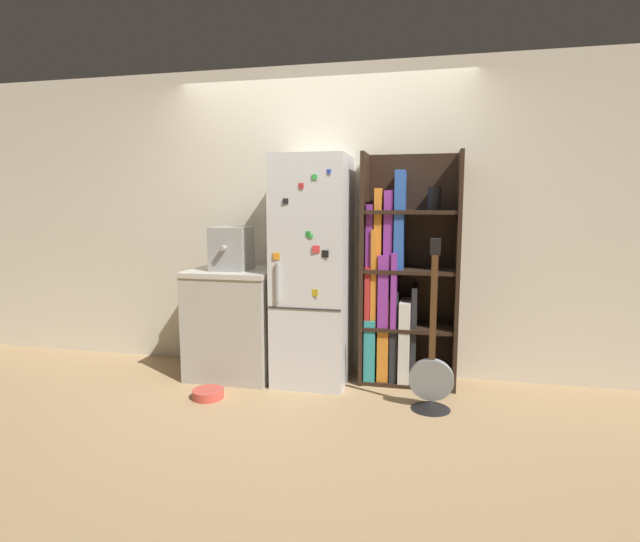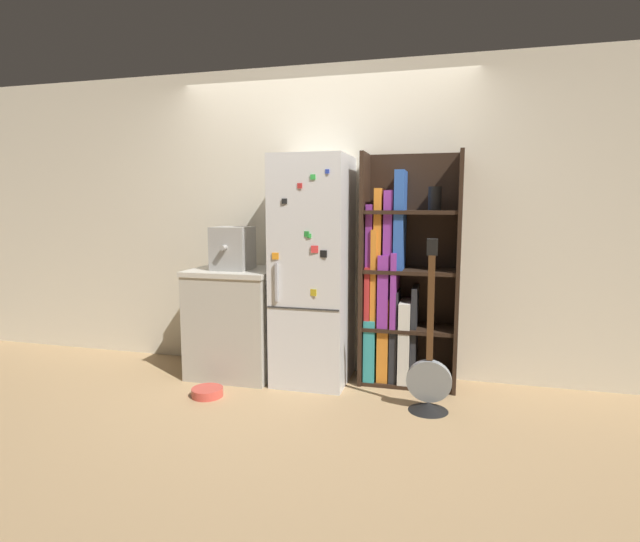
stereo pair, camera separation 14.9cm
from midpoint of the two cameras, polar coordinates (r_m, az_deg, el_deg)
ground_plane at (r=4.12m, az=-0.27°, el=-12.97°), size 16.00×16.00×0.00m
wall_back at (r=4.32m, az=1.36°, el=5.66°), size 8.00×0.05×2.60m
refrigerator at (r=4.03m, az=0.28°, el=0.03°), size 0.58×0.62×1.83m
bookshelf at (r=4.08m, az=9.97°, el=-1.75°), size 0.76×0.37×1.85m
kitchen_counter at (r=4.33m, az=-8.58°, el=-5.72°), size 0.72×0.64×0.91m
espresso_machine at (r=4.19m, az=-8.95°, el=2.60°), size 0.30×0.35×0.36m
guitar at (r=3.68m, az=13.49°, el=-12.77°), size 0.31×0.29×1.23m
pet_bowl at (r=3.97m, az=-11.68°, el=-13.36°), size 0.24×0.24×0.07m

